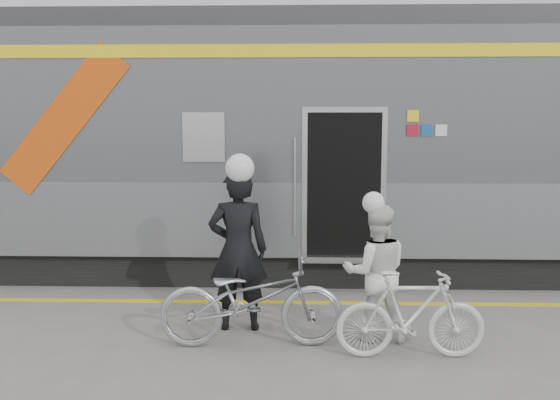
{
  "coord_description": "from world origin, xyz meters",
  "views": [
    {
      "loc": [
        -0.43,
        -5.73,
        2.49
      ],
      "look_at": [
        -0.66,
        1.6,
        1.5
      ],
      "focal_mm": 38.0,
      "sensor_mm": 36.0,
      "label": 1
    }
  ],
  "objects_px": {
    "bicycle_right": "(411,315)",
    "man": "(238,250)",
    "bicycle_left": "(251,299)",
    "woman": "(376,272)"
  },
  "relations": [
    {
      "from": "bicycle_right",
      "to": "man",
      "type": "bearing_deg",
      "value": 64.4
    },
    {
      "from": "man",
      "to": "bicycle_left",
      "type": "distance_m",
      "value": 0.73
    },
    {
      "from": "woman",
      "to": "bicycle_right",
      "type": "relative_size",
      "value": 0.99
    },
    {
      "from": "bicycle_left",
      "to": "woman",
      "type": "relative_size",
      "value": 1.3
    },
    {
      "from": "man",
      "to": "woman",
      "type": "height_order",
      "value": "man"
    },
    {
      "from": "woman",
      "to": "bicycle_right",
      "type": "distance_m",
      "value": 0.7
    },
    {
      "from": "man",
      "to": "woman",
      "type": "relative_size",
      "value": 1.24
    },
    {
      "from": "bicycle_left",
      "to": "bicycle_right",
      "type": "relative_size",
      "value": 1.29
    },
    {
      "from": "man",
      "to": "bicycle_left",
      "type": "height_order",
      "value": "man"
    },
    {
      "from": "bicycle_right",
      "to": "bicycle_left",
      "type": "bearing_deg",
      "value": 78.58
    }
  ]
}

